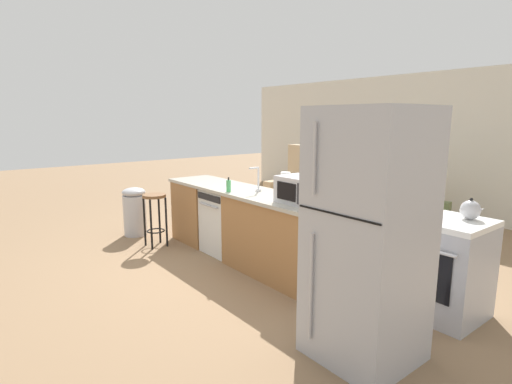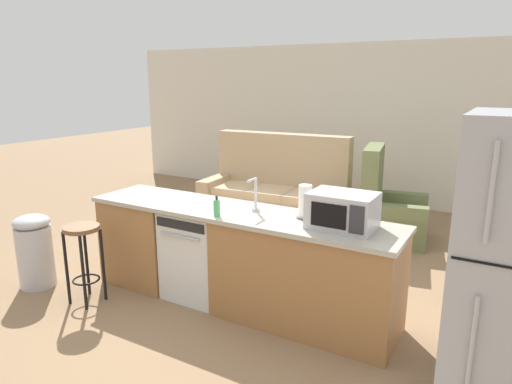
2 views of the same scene
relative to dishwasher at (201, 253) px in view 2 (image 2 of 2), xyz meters
name	(u,v)px [view 2 (image 2 of 2)]	position (x,y,z in m)	size (l,w,h in m)	color
ground_plane	(224,300)	(0.25, 0.00, -0.42)	(24.00, 24.00, 0.00)	#896B4C
wall_back	(383,125)	(0.55, 4.20, 0.88)	(10.00, 0.06, 2.60)	silver
kitchen_counter	(245,263)	(0.49, 0.00, 0.00)	(2.94, 0.66, 0.90)	#9E6B3D
dishwasher	(201,253)	(0.00, 0.00, 0.00)	(0.58, 0.61, 0.84)	silver
microwave	(343,211)	(1.37, 0.00, 0.62)	(0.50, 0.37, 0.28)	#B7B7BC
sink_faucet	(255,197)	(0.56, 0.05, 0.61)	(0.07, 0.18, 0.30)	silver
paper_towel_roll	(305,202)	(1.02, 0.09, 0.62)	(0.14, 0.14, 0.28)	#4C4C51
soap_bottle	(217,208)	(0.35, -0.23, 0.55)	(0.06, 0.06, 0.18)	#4CB266
bar_stool	(83,248)	(-0.83, -0.66, 0.11)	(0.32, 0.32, 0.74)	brown
trash_bin	(35,250)	(-1.54, -0.68, -0.04)	(0.35, 0.35, 0.74)	#B7B7BC
couch	(276,196)	(-0.44, 2.37, -0.03)	(2.06, 1.03, 1.27)	tan
armchair	(386,212)	(1.11, 2.48, -0.07)	(0.94, 0.98, 1.20)	#667047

